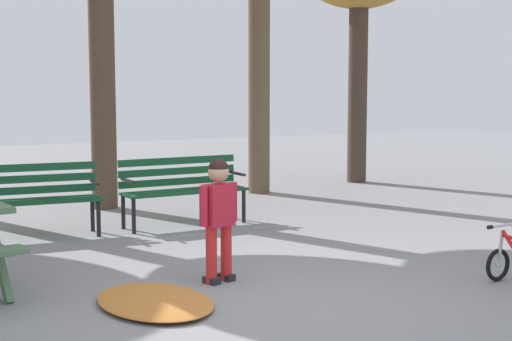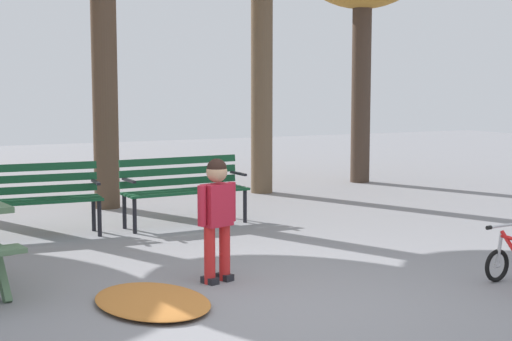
{
  "view_description": "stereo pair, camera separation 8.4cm",
  "coord_description": "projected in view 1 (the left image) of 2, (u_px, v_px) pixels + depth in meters",
  "views": [
    {
      "loc": [
        -2.97,
        -5.13,
        1.76
      ],
      "look_at": [
        0.74,
        2.13,
        0.85
      ],
      "focal_mm": 53.44,
      "sensor_mm": 36.0,
      "label": 1
    },
    {
      "loc": [
        -2.9,
        -5.17,
        1.76
      ],
      "look_at": [
        0.74,
        2.13,
        0.85
      ],
      "focal_mm": 53.44,
      "sensor_mm": 36.0,
      "label": 2
    }
  ],
  "objects": [
    {
      "name": "leaf_pile",
      "position": [
        155.0,
        301.0,
        6.13
      ],
      "size": [
        0.96,
        1.3,
        0.07
      ],
      "primitive_type": "ellipsoid",
      "rotation": [
        0.0,
        0.0,
        1.66
      ],
      "color": "#B26B2D",
      "rests_on": "ground"
    },
    {
      "name": "child_standing",
      "position": [
        219.0,
        209.0,
        6.79
      ],
      "size": [
        0.41,
        0.23,
        1.12
      ],
      "color": "red",
      "rests_on": "ground"
    },
    {
      "name": "ground",
      "position": [
        295.0,
        307.0,
        6.08
      ],
      "size": [
        36.0,
        36.0,
        0.0
      ],
      "primitive_type": "plane",
      "color": "gray"
    },
    {
      "name": "park_bench_far_left",
      "position": [
        29.0,
        194.0,
        8.8
      ],
      "size": [
        1.63,
        0.56,
        0.85
      ],
      "color": "#144728",
      "rests_on": "ground"
    },
    {
      "name": "park_bench_left",
      "position": [
        182.0,
        185.0,
        9.63
      ],
      "size": [
        1.62,
        0.53,
        0.85
      ],
      "color": "#144728",
      "rests_on": "ground"
    }
  ]
}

